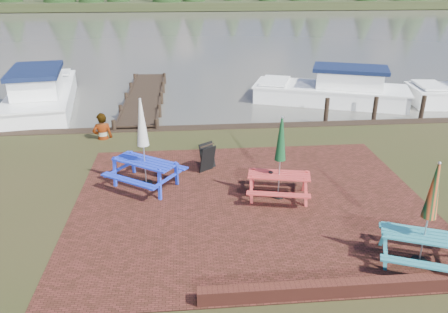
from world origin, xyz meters
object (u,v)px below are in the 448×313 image
picnic_table_blue (144,157)px  picnic_table_teal (425,231)px  jetty (144,97)px  boat_near (333,91)px  picnic_table_red (279,171)px  chalkboard (207,157)px  boat_jetty (42,95)px  person (100,114)px

picnic_table_blue → picnic_table_teal: bearing=-0.0°
jetty → boat_near: 8.82m
picnic_table_red → chalkboard: size_ratio=2.74×
jetty → boat_near: size_ratio=1.23×
picnic_table_teal → picnic_table_red: 3.82m
boat_jetty → person: person is taller
boat_near → person: person is taller
chalkboard → jetty: bearing=71.1°
picnic_table_red → chalkboard: 2.59m
picnic_table_teal → person: (-7.62, 7.91, 0.16)m
picnic_table_blue → boat_jetty: (-5.19, 8.48, -0.43)m
boat_jetty → chalkboard: bearing=-57.1°
jetty → picnic_table_teal: bearing=-63.4°
chalkboard → person: person is taller
boat_jetty → boat_near: size_ratio=1.05×
chalkboard → person: size_ratio=0.43×
chalkboard → boat_near: bearing=13.9°
picnic_table_red → jetty: bearing=125.2°
jetty → boat_jetty: bearing=-172.7°
person → jetty: bearing=-114.4°
picnic_table_teal → boat_near: size_ratio=0.30×
picnic_table_red → picnic_table_blue: picnic_table_blue is taller
picnic_table_teal → person: size_ratio=1.19×
picnic_table_red → picnic_table_blue: size_ratio=0.89×
person → chalkboard: bearing=127.3°
jetty → picnic_table_red: bearing=-67.0°
chalkboard → boat_near: (6.28, 7.43, -0.05)m
picnic_table_teal → jetty: bearing=138.8°
picnic_table_red → boat_jetty: 12.87m
boat_jetty → boat_near: (13.23, -0.16, -0.07)m
picnic_table_teal → chalkboard: (-4.05, 4.94, -0.37)m
picnic_table_blue → jetty: size_ratio=0.27×
boat_near → person: bearing=134.2°
chalkboard → boat_near: 9.73m
jetty → person: 5.36m
person → picnic_table_teal: bearing=121.1°
picnic_table_blue → boat_jetty: picnic_table_blue is taller
boat_near → boat_jetty: bearing=109.1°
picnic_table_blue → chalkboard: size_ratio=3.08×
chalkboard → boat_near: boat_near is taller
picnic_table_teal → jetty: picnic_table_teal is taller
boat_near → picnic_table_teal: bearing=-170.4°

